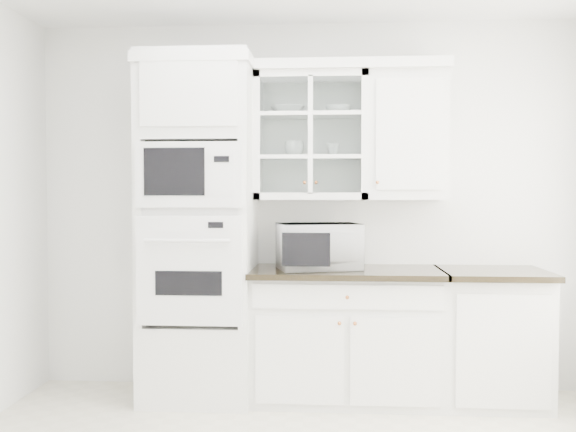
{
  "coord_description": "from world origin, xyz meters",
  "views": [
    {
      "loc": [
        0.18,
        -3.02,
        1.44
      ],
      "look_at": [
        -0.1,
        1.05,
        1.3
      ],
      "focal_mm": 40.0,
      "sensor_mm": 36.0,
      "label": 1
    }
  ],
  "objects": [
    {
      "name": "upper_cabinet_solid",
      "position": [
        0.71,
        1.58,
        1.85
      ],
      "size": [
        0.55,
        0.33,
        0.9
      ],
      "primitive_type": "cube",
      "color": "white",
      "rests_on": "room_shell"
    },
    {
      "name": "oven_column",
      "position": [
        -0.75,
        1.42,
        1.2
      ],
      "size": [
        0.76,
        0.68,
        2.4
      ],
      "color": "white",
      "rests_on": "ground"
    },
    {
      "name": "cup_b",
      "position": [
        0.19,
        1.59,
        1.76
      ],
      "size": [
        0.1,
        0.1,
        0.09
      ],
      "primitive_type": "imported",
      "rotation": [
        0.0,
        0.0,
        0.01
      ],
      "color": "white",
      "rests_on": "upper_cabinet_glass"
    },
    {
      "name": "extra_base_cabinet",
      "position": [
        1.28,
        1.45,
        0.46
      ],
      "size": [
        0.72,
        0.67,
        0.92
      ],
      "color": "white",
      "rests_on": "ground"
    },
    {
      "name": "crown_molding",
      "position": [
        -0.07,
        1.56,
        2.33
      ],
      "size": [
        2.14,
        0.38,
        0.07
      ],
      "primitive_type": "cube",
      "color": "white",
      "rests_on": "room_shell"
    },
    {
      "name": "upper_cabinet_glass",
      "position": [
        0.03,
        1.58,
        1.85
      ],
      "size": [
        0.8,
        0.33,
        0.9
      ],
      "color": "white",
      "rests_on": "room_shell"
    },
    {
      "name": "bowl_a",
      "position": [
        -0.14,
        1.58,
        2.04
      ],
      "size": [
        0.28,
        0.28,
        0.06
      ],
      "primitive_type": "imported",
      "rotation": [
        0.0,
        0.0,
        0.17
      ],
      "color": "white",
      "rests_on": "upper_cabinet_glass"
    },
    {
      "name": "bowl_b",
      "position": [
        0.22,
        1.57,
        2.04
      ],
      "size": [
        0.23,
        0.23,
        0.06
      ],
      "primitive_type": "imported",
      "rotation": [
        0.0,
        0.0,
        0.35
      ],
      "color": "white",
      "rests_on": "upper_cabinet_glass"
    },
    {
      "name": "base_cabinet_run",
      "position": [
        0.28,
        1.45,
        0.46
      ],
      "size": [
        1.32,
        0.67,
        0.92
      ],
      "color": "white",
      "rests_on": "ground"
    },
    {
      "name": "room_shell",
      "position": [
        0.0,
        0.43,
        1.78
      ],
      "size": [
        4.0,
        3.5,
        2.7
      ],
      "color": "white",
      "rests_on": "ground"
    },
    {
      "name": "countertop_microwave",
      "position": [
        0.09,
        1.42,
        1.08
      ],
      "size": [
        0.64,
        0.58,
        0.32
      ],
      "primitive_type": "imported",
      "rotation": [
        0.0,
        0.0,
        3.4
      ],
      "color": "white",
      "rests_on": "base_cabinet_run"
    },
    {
      "name": "cup_a",
      "position": [
        -0.09,
        1.59,
        1.76
      ],
      "size": [
        0.17,
        0.17,
        0.11
      ],
      "primitive_type": "imported",
      "rotation": [
        0.0,
        0.0,
        -0.29
      ],
      "color": "white",
      "rests_on": "upper_cabinet_glass"
    }
  ]
}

